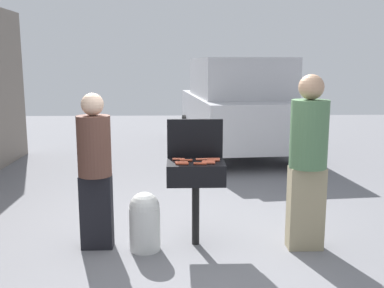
{
  "coord_description": "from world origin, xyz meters",
  "views": [
    {
      "loc": [
        0.04,
        -4.52,
        1.91
      ],
      "look_at": [
        0.2,
        0.5,
        1.0
      ],
      "focal_mm": 41.75,
      "sensor_mm": 36.0,
      "label": 1
    }
  ],
  "objects_px": {
    "hot_dog_0": "(186,160)",
    "hot_dog_7": "(213,160)",
    "hot_dog_1": "(209,161)",
    "propane_tank": "(145,220)",
    "hot_dog_10": "(214,159)",
    "person_right": "(308,156)",
    "hot_dog_9": "(200,164)",
    "parked_minivan": "(237,105)",
    "hot_dog_3": "(179,159)",
    "hot_dog_2": "(182,164)",
    "bbq_grill": "(196,175)",
    "hot_dog_6": "(182,162)",
    "hot_dog_8": "(202,159)",
    "hot_dog_4": "(209,163)",
    "person_left": "(95,166)",
    "hot_dog_5": "(208,162)"
  },
  "relations": [
    {
      "from": "hot_dog_0",
      "to": "hot_dog_7",
      "type": "relative_size",
      "value": 1.0
    },
    {
      "from": "hot_dog_1",
      "to": "propane_tank",
      "type": "xyz_separation_m",
      "value": [
        -0.66,
        -0.09,
        -0.59
      ]
    },
    {
      "from": "hot_dog_0",
      "to": "hot_dog_1",
      "type": "height_order",
      "value": "same"
    },
    {
      "from": "hot_dog_10",
      "to": "person_right",
      "type": "bearing_deg",
      "value": -12.47
    },
    {
      "from": "hot_dog_1",
      "to": "hot_dog_9",
      "type": "distance_m",
      "value": 0.14
    },
    {
      "from": "hot_dog_0",
      "to": "parked_minivan",
      "type": "xyz_separation_m",
      "value": [
        1.19,
        5.06,
        0.11
      ]
    },
    {
      "from": "hot_dog_3",
      "to": "hot_dog_9",
      "type": "height_order",
      "value": "same"
    },
    {
      "from": "hot_dog_2",
      "to": "person_right",
      "type": "relative_size",
      "value": 0.07
    },
    {
      "from": "bbq_grill",
      "to": "hot_dog_9",
      "type": "relative_size",
      "value": 6.94
    },
    {
      "from": "hot_dog_6",
      "to": "parked_minivan",
      "type": "xyz_separation_m",
      "value": [
        1.24,
        5.16,
        0.11
      ]
    },
    {
      "from": "hot_dog_6",
      "to": "hot_dog_8",
      "type": "height_order",
      "value": "same"
    },
    {
      "from": "hot_dog_4",
      "to": "hot_dog_6",
      "type": "distance_m",
      "value": 0.28
    },
    {
      "from": "hot_dog_1",
      "to": "hot_dog_7",
      "type": "distance_m",
      "value": 0.07
    },
    {
      "from": "hot_dog_1",
      "to": "hot_dog_2",
      "type": "distance_m",
      "value": 0.29
    },
    {
      "from": "hot_dog_10",
      "to": "person_left",
      "type": "height_order",
      "value": "person_left"
    },
    {
      "from": "bbq_grill",
      "to": "hot_dog_10",
      "type": "xyz_separation_m",
      "value": [
        0.19,
        0.07,
        0.15
      ]
    },
    {
      "from": "hot_dog_1",
      "to": "propane_tank",
      "type": "relative_size",
      "value": 0.21
    },
    {
      "from": "hot_dog_7",
      "to": "propane_tank",
      "type": "height_order",
      "value": "hot_dog_7"
    },
    {
      "from": "hot_dog_2",
      "to": "hot_dog_9",
      "type": "distance_m",
      "value": 0.18
    },
    {
      "from": "propane_tank",
      "to": "hot_dog_3",
      "type": "bearing_deg",
      "value": 30.62
    },
    {
      "from": "hot_dog_3",
      "to": "hot_dog_4",
      "type": "bearing_deg",
      "value": -32.08
    },
    {
      "from": "hot_dog_1",
      "to": "hot_dog_9",
      "type": "bearing_deg",
      "value": -133.22
    },
    {
      "from": "hot_dog_9",
      "to": "hot_dog_4",
      "type": "bearing_deg",
      "value": 18.18
    },
    {
      "from": "hot_dog_4",
      "to": "person_right",
      "type": "xyz_separation_m",
      "value": [
        1.01,
        -0.02,
        0.07
      ]
    },
    {
      "from": "hot_dog_0",
      "to": "hot_dog_7",
      "type": "distance_m",
      "value": 0.29
    },
    {
      "from": "hot_dog_6",
      "to": "hot_dog_10",
      "type": "bearing_deg",
      "value": 24.29
    },
    {
      "from": "hot_dog_3",
      "to": "person_left",
      "type": "xyz_separation_m",
      "value": [
        -0.86,
        -0.13,
        -0.03
      ]
    },
    {
      "from": "hot_dog_4",
      "to": "hot_dog_8",
      "type": "xyz_separation_m",
      "value": [
        -0.06,
        0.17,
        0.0
      ]
    },
    {
      "from": "hot_dog_8",
      "to": "hot_dog_10",
      "type": "relative_size",
      "value": 1.0
    },
    {
      "from": "bbq_grill",
      "to": "parked_minivan",
      "type": "xyz_separation_m",
      "value": [
        1.09,
        5.08,
        0.27
      ]
    },
    {
      "from": "propane_tank",
      "to": "hot_dog_0",
      "type": "bearing_deg",
      "value": 19.25
    },
    {
      "from": "hot_dog_1",
      "to": "hot_dog_3",
      "type": "bearing_deg",
      "value": 159.07
    },
    {
      "from": "hot_dog_4",
      "to": "person_left",
      "type": "height_order",
      "value": "person_left"
    },
    {
      "from": "hot_dog_4",
      "to": "hot_dog_5",
      "type": "relative_size",
      "value": 1.0
    },
    {
      "from": "hot_dog_4",
      "to": "hot_dog_8",
      "type": "bearing_deg",
      "value": 109.15
    },
    {
      "from": "bbq_grill",
      "to": "hot_dog_6",
      "type": "relative_size",
      "value": 6.94
    },
    {
      "from": "hot_dog_8",
      "to": "person_left",
      "type": "relative_size",
      "value": 0.08
    },
    {
      "from": "bbq_grill",
      "to": "parked_minivan",
      "type": "distance_m",
      "value": 5.2
    },
    {
      "from": "hot_dog_6",
      "to": "hot_dog_7",
      "type": "xyz_separation_m",
      "value": [
        0.33,
        0.09,
        0.0
      ]
    },
    {
      "from": "hot_dog_1",
      "to": "hot_dog_10",
      "type": "relative_size",
      "value": 1.0
    },
    {
      "from": "hot_dog_2",
      "to": "hot_dog_3",
      "type": "xyz_separation_m",
      "value": [
        -0.03,
        0.22,
        0.0
      ]
    },
    {
      "from": "hot_dog_9",
      "to": "hot_dog_8",
      "type": "bearing_deg",
      "value": 82.03
    },
    {
      "from": "person_left",
      "to": "parked_minivan",
      "type": "relative_size",
      "value": 0.36
    },
    {
      "from": "hot_dog_2",
      "to": "hot_dog_0",
      "type": "bearing_deg",
      "value": 74.64
    },
    {
      "from": "person_left",
      "to": "hot_dog_10",
      "type": "bearing_deg",
      "value": 9.7
    },
    {
      "from": "hot_dog_9",
      "to": "person_left",
      "type": "distance_m",
      "value": 1.08
    },
    {
      "from": "hot_dog_3",
      "to": "person_right",
      "type": "xyz_separation_m",
      "value": [
        1.31,
        -0.21,
        0.07
      ]
    },
    {
      "from": "hot_dog_4",
      "to": "hot_dog_9",
      "type": "relative_size",
      "value": 1.0
    },
    {
      "from": "hot_dog_1",
      "to": "hot_dog_3",
      "type": "xyz_separation_m",
      "value": [
        -0.31,
        0.12,
        0.0
      ]
    },
    {
      "from": "hot_dog_4",
      "to": "hot_dog_8",
      "type": "relative_size",
      "value": 1.0
    }
  ]
}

